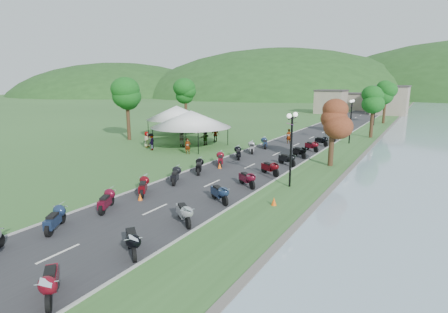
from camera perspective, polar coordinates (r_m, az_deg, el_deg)
The scene contains 13 objects.
road at distance 46.38m, azimuth 14.14°, elevation 3.00°, with size 7.00×120.00×0.02m, color #303032.
hills_backdrop at distance 204.56m, azimuth 27.17°, elevation 8.79°, with size 360.00×120.00×76.00m, color #285621, non-canonical shape.
far_building at distance 90.37m, azimuth 21.22°, elevation 8.39°, with size 18.00×16.00×5.00m, color gray.
moto_row_left at distance 23.83m, azimuth -10.30°, elevation -3.90°, with size 2.60×36.60×1.10m, color #331411, non-canonical shape.
moto_row_right at distance 27.14m, azimuth 7.41°, elevation -1.84°, with size 2.60×38.94×1.10m, color #331411, non-canonical shape.
vendor_tent_main at distance 38.56m, azimuth -5.37°, elevation 4.53°, with size 5.89×5.89×4.00m, color white, non-canonical shape.
vendor_tent_side at distance 46.82m, azimuth -7.69°, elevation 5.80°, with size 5.34×5.34×4.00m, color white, non-canonical shape.
tree_park_left at distance 44.58m, azimuth -15.50°, elevation 8.30°, with size 3.19×3.19×8.86m, color #17641A, non-canonical shape.
tree_lakeside at distance 30.67m, azimuth 17.30°, elevation 4.45°, with size 2.34×2.34×6.50m, color #17641A, non-canonical shape.
pedestrian_a at distance 35.05m, azimuth -5.93°, elevation 0.44°, with size 0.57×0.42×1.56m, color slate.
pedestrian_b at distance 38.87m, azimuth -6.80°, elevation 1.57°, with size 0.93×0.51×1.92m, color slate.
pedestrian_c at distance 37.51m, azimuth -11.74°, elevation 1.02°, with size 1.15×0.48×1.79m, color slate.
traffic_cone_near at distance 21.84m, azimuth -13.55°, elevation -6.44°, with size 0.28×0.28×0.44m, color #F2590C.
Camera 1 is at (12.73, -4.04, 7.03)m, focal length 28.00 mm.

